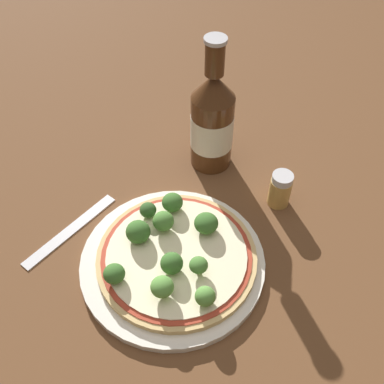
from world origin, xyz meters
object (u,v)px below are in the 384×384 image
at_px(fork, 70,230).
at_px(pepper_shaker, 280,189).
at_px(pizza, 177,256).
at_px(beer_bottle, 212,121).

bearing_deg(fork, pepper_shaker, -40.76).
relative_size(pizza, pepper_shaker, 3.67).
height_order(pizza, fork, pizza).
bearing_deg(pepper_shaker, pizza, -117.74).
xyz_separation_m(pizza, beer_bottle, (-0.05, 0.22, 0.07)).
distance_m(beer_bottle, fork, 0.29).
distance_m(pizza, pepper_shaker, 0.20).
bearing_deg(pizza, beer_bottle, 101.83).
height_order(beer_bottle, pepper_shaker, beer_bottle).
bearing_deg(pepper_shaker, beer_bottle, 163.79).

